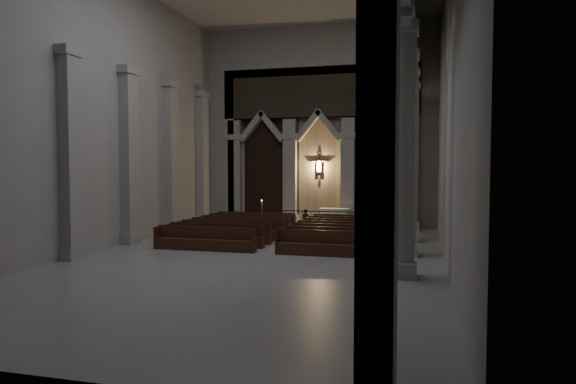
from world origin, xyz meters
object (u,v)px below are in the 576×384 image
(altar_rail, at_px, (311,216))
(pews, at_px, (287,234))
(candle_stand_left, at_px, (262,219))
(worshipper, at_px, (306,221))
(altar, at_px, (335,216))
(candle_stand_right, at_px, (368,224))

(altar_rail, bearing_deg, pews, -90.00)
(candle_stand_left, distance_m, worshipper, 3.74)
(altar_rail, bearing_deg, candle_stand_left, -178.91)
(pews, distance_m, worshipper, 3.19)
(pews, height_order, worshipper, worshipper)
(altar_rail, distance_m, pews, 5.33)
(altar, distance_m, pews, 6.70)
(altar, height_order, candle_stand_left, candle_stand_left)
(candle_stand_left, height_order, worshipper, candle_stand_left)
(altar_rail, height_order, pews, altar_rail)
(pews, xyz_separation_m, worshipper, (0.18, 3.17, 0.30))
(altar, xyz_separation_m, altar_rail, (-1.16, -1.28, 0.07))
(altar, bearing_deg, worshipper, -105.89)
(altar, height_order, altar_rail, altar)
(candle_stand_right, distance_m, pews, 6.00)
(worshipper, bearing_deg, pews, -94.13)
(altar_rail, xyz_separation_m, candle_stand_left, (-2.92, -0.06, -0.25))
(candle_stand_left, bearing_deg, altar_rail, 1.09)
(altar, relative_size, pews, 0.18)
(worshipper, bearing_deg, altar_rail, 94.00)
(candle_stand_right, height_order, pews, candle_stand_right)
(altar, xyz_separation_m, pews, (-1.16, -6.59, -0.27))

